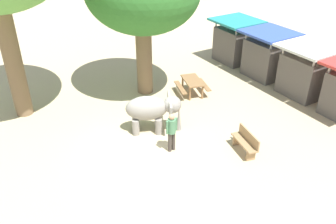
{
  "coord_description": "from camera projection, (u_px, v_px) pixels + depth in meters",
  "views": [
    {
      "loc": [
        10.51,
        -5.51,
        8.25
      ],
      "look_at": [
        -0.29,
        1.15,
        0.8
      ],
      "focal_mm": 37.77,
      "sensor_mm": 36.0,
      "label": 1
    }
  ],
  "objects": [
    {
      "name": "wooden_bench",
      "position": [
        246.0,
        142.0,
        13.44
      ],
      "size": [
        1.45,
        0.7,
        0.88
      ],
      "rotation": [
        0.0,
        0.0,
        2.92
      ],
      "color": "#9E7A51",
      "rests_on": "ground_plane"
    },
    {
      "name": "ground_plane",
      "position": [
        148.0,
        139.0,
        14.39
      ],
      "size": [
        60.0,
        60.0,
        0.0
      ],
      "primitive_type": "plane",
      "color": "tan"
    },
    {
      "name": "picnic_table_far",
      "position": [
        192.0,
        83.0,
        17.57
      ],
      "size": [
        1.86,
        1.85,
        0.78
      ],
      "rotation": [
        0.0,
        0.0,
        2.85
      ],
      "color": "olive",
      "rests_on": "ground_plane"
    },
    {
      "name": "market_stall_white",
      "position": [
        305.0,
        73.0,
        17.28
      ],
      "size": [
        2.5,
        2.5,
        2.52
      ],
      "color": "#59514C",
      "rests_on": "ground_plane"
    },
    {
      "name": "market_stall_teal",
      "position": [
        235.0,
        43.0,
        21.1
      ],
      "size": [
        2.5,
        2.5,
        2.52
      ],
      "color": "#59514C",
      "rests_on": "ground_plane"
    },
    {
      "name": "elephant",
      "position": [
        153.0,
        109.0,
        14.44
      ],
      "size": [
        1.94,
        2.27,
        1.62
      ],
      "rotation": [
        0.0,
        0.0,
        1.09
      ],
      "color": "gray",
      "rests_on": "ground_plane"
    },
    {
      "name": "market_stall_blue",
      "position": [
        267.0,
        56.0,
        19.19
      ],
      "size": [
        2.5,
        2.5,
        2.52
      ],
      "color": "#59514C",
      "rests_on": "ground_plane"
    },
    {
      "name": "person_handler",
      "position": [
        172.0,
        130.0,
        13.29
      ],
      "size": [
        0.32,
        0.51,
        1.62
      ],
      "rotation": [
        0.0,
        0.0,
        -3.05
      ],
      "color": "#3F3833",
      "rests_on": "ground_plane"
    }
  ]
}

